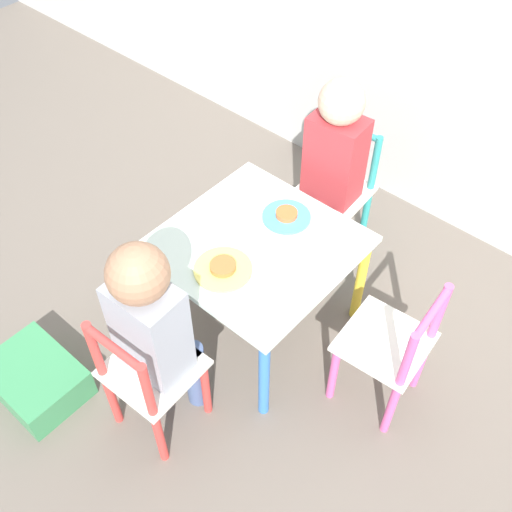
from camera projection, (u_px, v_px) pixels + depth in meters
ground_plane at (256, 319)px, 2.29m from camera, size 6.00×6.00×0.00m
kids_table at (256, 255)px, 2.02m from camera, size 0.60×0.60×0.43m
chair_red at (149, 377)px, 1.81m from camera, size 0.27×0.27×0.54m
chair_teal at (336, 194)px, 2.37m from camera, size 0.28×0.28×0.54m
chair_pink at (390, 350)px, 1.88m from camera, size 0.28×0.28×0.54m
child_front at (154, 323)px, 1.69m from camera, size 0.21×0.22×0.80m
child_back at (333, 159)px, 2.19m from camera, size 0.21×0.22×0.80m
plate_front at (223, 269)px, 1.89m from camera, size 0.19×0.19×0.03m
plate_back at (287, 216)px, 2.05m from camera, size 0.17×0.17×0.03m
storage_bin at (36, 379)px, 2.05m from camera, size 0.32×0.25×0.13m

